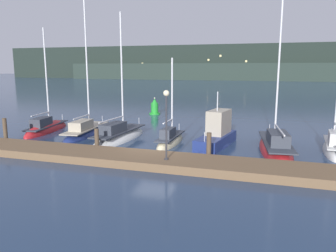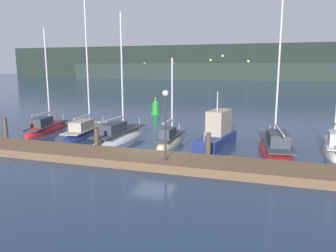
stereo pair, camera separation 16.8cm
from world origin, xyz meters
name	(u,v)px [view 1 (the left image)]	position (x,y,z in m)	size (l,w,h in m)	color
ground_plane	(154,153)	(0.00, 0.00, 0.00)	(400.00, 400.00, 0.00)	navy
dock	(140,159)	(0.00, -2.33, 0.23)	(30.70, 2.80, 0.45)	brown
mooring_pile_0	(5,131)	(-10.95, -0.68, 0.91)	(0.28, 0.28, 1.82)	#4C3D2D
mooring_pile_1	(97,140)	(-3.65, -0.68, 0.73)	(0.28, 0.28, 1.47)	#4C3D2D
mooring_pile_2	(209,147)	(3.65, -0.68, 0.82)	(0.28, 0.28, 1.65)	#4C3D2D
sailboat_berth_1	(46,130)	(-11.09, 3.92, 0.12)	(2.53, 6.60, 9.35)	red
sailboat_berth_2	(86,133)	(-7.08, 3.66, 0.16)	(2.43, 7.26, 11.08)	navy
sailboat_berth_3	(119,138)	(-3.67, 2.61, 0.15)	(2.15, 7.34, 9.95)	white
sailboat_berth_4	(170,142)	(0.27, 2.71, 0.13)	(1.20, 5.04, 6.62)	beige
motorboat_berth_5	(217,138)	(3.50, 3.18, 0.51)	(2.54, 5.53, 4.20)	navy
sailboat_berth_6	(275,149)	(7.40, 2.65, 0.14)	(2.77, 7.83, 11.65)	red
sailboat_berth_7	(333,150)	(10.95, 3.60, 0.15)	(1.71, 5.40, 6.94)	white
channel_buoy	(155,108)	(-5.73, 16.27, 0.72)	(1.24, 1.24, 1.94)	green
dock_lamppost	(166,113)	(1.71, -2.72, 2.97)	(0.32, 0.32, 3.74)	#2D2D33
hillside_backdrop	(252,64)	(-1.25, 127.40, 6.79)	(240.00, 23.00, 14.74)	#1E2823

